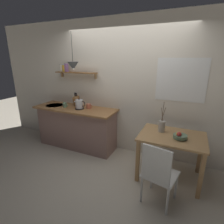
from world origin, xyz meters
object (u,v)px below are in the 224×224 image
coffee_mug_by_sink (65,105)px  dining_table (172,142)px  twig_vase (162,126)px  pendant_lamp (73,66)px  fruit_bowl (180,136)px  dining_chair_near (158,173)px  knife_block (77,101)px  electric_kettle (79,104)px  coffee_mug_spare (89,106)px

coffee_mug_by_sink → dining_table: bearing=-4.9°
twig_vase → pendant_lamp: 1.98m
dining_table → twig_vase: twig_vase is taller
fruit_bowl → pendant_lamp: size_ratio=0.30×
dining_chair_near → knife_block: (-2.02, 1.08, 0.53)m
fruit_bowl → electric_kettle: 2.05m
coffee_mug_by_sink → coffee_mug_spare: coffee_mug_by_sink is taller
twig_vase → coffee_mug_by_sink: 2.08m
knife_block → pendant_lamp: pendant_lamp is taller
coffee_mug_by_sink → pendant_lamp: 0.90m
knife_block → pendant_lamp: size_ratio=0.44×
dining_table → dining_chair_near: 0.71m
dining_table → coffee_mug_by_sink: coffee_mug_by_sink is taller
coffee_mug_spare → knife_block: bearing=168.8°
electric_kettle → coffee_mug_spare: (0.16, 0.11, -0.05)m
electric_kettle → knife_block: 0.26m
knife_block → twig_vase: bearing=-9.0°
twig_vase → coffee_mug_by_sink: size_ratio=4.16×
fruit_bowl → pendant_lamp: (-2.05, 0.20, 0.99)m
knife_block → coffee_mug_spare: 0.36m
fruit_bowl → electric_kettle: size_ratio=0.80×
fruit_bowl → electric_kettle: electric_kettle is taller
coffee_mug_by_sink → pendant_lamp: size_ratio=0.18×
dining_chair_near → knife_block: bearing=151.8°
dining_chair_near → pendant_lamp: bearing=156.4°
dining_chair_near → fruit_bowl: bearing=72.7°
fruit_bowl → pendant_lamp: 2.28m
knife_block → pendant_lamp: 0.83m
fruit_bowl → pendant_lamp: bearing=174.4°
knife_block → coffee_mug_spare: knife_block is taller
pendant_lamp → coffee_mug_spare: bearing=47.4°
dining_table → dining_chair_near: size_ratio=1.10×
dining_chair_near → fruit_bowl: (0.19, 0.61, 0.30)m
fruit_bowl → knife_block: knife_block is taller
electric_kettle → coffee_mug_by_sink: size_ratio=2.13×
electric_kettle → fruit_bowl: bearing=-8.3°
dining_table → knife_block: size_ratio=3.33×
twig_vase → coffee_mug_by_sink: (-2.08, 0.10, 0.11)m
dining_chair_near → coffee_mug_spare: 2.01m
coffee_mug_by_sink → knife_block: bearing=49.4°
twig_vase → electric_kettle: bearing=175.9°
dining_table → knife_block: (-2.10, 0.39, 0.39)m
dining_chair_near → electric_kettle: bearing=153.7°
dining_table → knife_block: bearing=169.4°
fruit_bowl → pendant_lamp: pendant_lamp is taller
twig_vase → coffee_mug_spare: (-1.56, 0.23, 0.11)m
dining_table → twig_vase: (-0.19, 0.09, 0.22)m
electric_kettle → coffee_mug_spare: size_ratio=1.91×
electric_kettle → knife_block: knife_block is taller
electric_kettle → coffee_mug_by_sink: electric_kettle is taller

